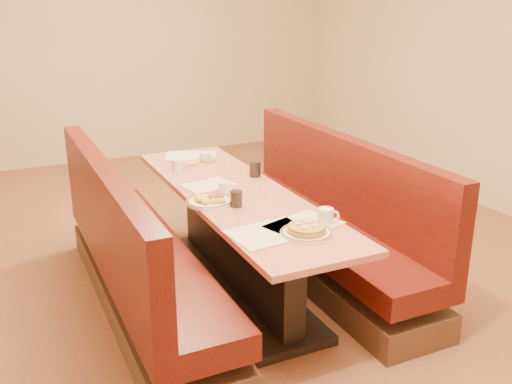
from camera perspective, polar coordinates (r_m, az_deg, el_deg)
name	(u,v)px	position (r m, az deg, el deg)	size (l,w,h in m)	color
ground	(237,288)	(4.25, -1.94, -9.58)	(8.00, 8.00, 0.00)	#9E6647
room_envelope	(233,13)	(3.74, -2.28, 17.41)	(6.04, 8.04, 2.82)	beige
diner_table	(236,241)	(4.09, -2.00, -4.96)	(0.70, 2.50, 0.75)	black
booth_left	(135,262)	(3.89, -12.01, -6.89)	(0.55, 2.50, 1.05)	#4C3326
booth_right	(324,226)	(4.41, 6.78, -3.44)	(0.55, 2.50, 1.05)	#4C3326
placemat_near_left	(269,233)	(3.26, 1.33, -4.09)	(0.45, 0.33, 0.00)	#FBE5C4
placemat_near_right	(304,225)	(3.38, 4.80, -3.27)	(0.42, 0.31, 0.00)	#FBE5C4
placemat_far_left	(209,185)	(4.09, -4.75, 0.69)	(0.35, 0.26, 0.00)	#FBE5C4
placemat_far_right	(191,156)	(4.88, -6.50, 3.64)	(0.42, 0.31, 0.00)	#FBE5C4
pancake_plate	(307,231)	(3.24, 5.07, -3.92)	(0.30, 0.30, 0.07)	white
eggs_plate	(209,201)	(3.73, -4.73, -0.88)	(0.31, 0.31, 0.06)	white
extra_plate_mid	(209,161)	(4.68, -4.77, 3.15)	(0.20, 0.20, 0.04)	white
extra_plate_far	(190,164)	(4.59, -6.61, 2.79)	(0.21, 0.21, 0.04)	white
coffee_mug_a	(326,216)	(3.40, 7.06, -2.39)	(0.13, 0.09, 0.10)	white
coffee_mug_b	(225,188)	(3.91, -3.17, 0.44)	(0.11, 0.07, 0.08)	white
coffee_mug_c	(205,157)	(4.67, -5.14, 3.49)	(0.11, 0.08, 0.08)	white
coffee_mug_d	(177,165)	(4.46, -7.86, 2.70)	(0.12, 0.09, 0.09)	white
soda_tumbler_near	(236,199)	(3.66, -1.98, -0.68)	(0.08, 0.08, 0.11)	black
soda_tumbler_mid	(255,169)	(4.28, -0.10, 2.33)	(0.08, 0.08, 0.12)	black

